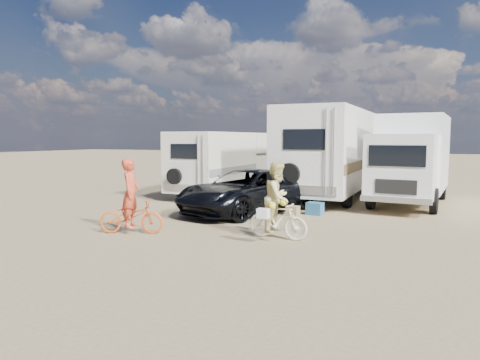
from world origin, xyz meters
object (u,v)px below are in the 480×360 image
at_px(rider_man, 131,199).
at_px(bike_man, 131,217).
at_px(crate, 293,211).
at_px(box_truck, 411,160).
at_px(cooler, 315,209).
at_px(rv_main, 329,154).
at_px(dark_suv, 247,191).
at_px(bike_woman, 278,220).
at_px(rv_left, 223,163).
at_px(rider_woman, 278,204).

bearing_deg(rider_man, bike_man, -0.00).
height_order(bike_man, crate, bike_man).
xyz_separation_m(box_truck, rider_man, (-6.73, -8.97, -0.82)).
bearing_deg(cooler, bike_man, -119.85).
height_order(rv_main, crate, rv_main).
distance_m(dark_suv, bike_woman, 4.19).
bearing_deg(box_truck, rv_left, -175.08).
distance_m(rv_main, rider_woman, 8.51).
xyz_separation_m(bike_man, rider_man, (0.00, 0.00, 0.48)).
bearing_deg(bike_man, crate, -55.40).
height_order(bike_man, rider_woman, rider_woman).
xyz_separation_m(rv_left, crate, (4.76, -4.35, -1.28)).
bearing_deg(box_truck, rv_main, 176.76).
xyz_separation_m(bike_woman, rider_woman, (0.00, 0.00, 0.42)).
distance_m(rv_main, bike_woman, 8.57).
bearing_deg(rv_main, cooler, -82.80).
height_order(rv_main, rider_man, rv_main).
distance_m(box_truck, dark_suv, 6.91).
bearing_deg(box_truck, crate, -123.80).
height_order(box_truck, rider_woman, box_truck).
bearing_deg(bike_woman, bike_man, 109.42).
distance_m(rv_left, cooler, 6.80).
bearing_deg(dark_suv, rv_main, 89.07).
xyz_separation_m(rider_man, crate, (3.25, 4.54, -0.79)).
relative_size(dark_suv, bike_man, 3.08).
distance_m(cooler, crate, 0.79).
height_order(rv_left, bike_woman, rv_left).
relative_size(rider_man, rider_woman, 1.03).
xyz_separation_m(bike_man, bike_woman, (3.93, 0.99, 0.03)).
bearing_deg(bike_woman, rv_main, 9.03).
distance_m(rv_main, dark_suv, 5.40).
relative_size(bike_woman, cooler, 3.06).
bearing_deg(rv_main, bike_man, -109.27).
distance_m(rv_main, bike_man, 10.11).
distance_m(rv_left, rider_man, 9.03).
distance_m(dark_suv, rider_woman, 4.19).
relative_size(rv_left, box_truck, 1.01).
distance_m(dark_suv, crate, 1.77).
xyz_separation_m(rv_left, rider_woman, (5.44, -7.90, -0.53)).
relative_size(rv_left, bike_man, 3.91).
height_order(dark_suv, bike_woman, dark_suv).
xyz_separation_m(box_truck, bike_man, (-6.73, -8.97, -1.30)).
bearing_deg(box_truck, bike_man, -122.50).
distance_m(bike_man, cooler, 6.32).
distance_m(bike_woman, crate, 3.64).
relative_size(rv_left, rider_man, 3.68).
xyz_separation_m(dark_suv, rider_man, (-1.59, -4.46, 0.18)).
distance_m(rider_man, cooler, 6.36).
bearing_deg(cooler, rv_left, 152.40).
distance_m(rv_main, rider_man, 10.05).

